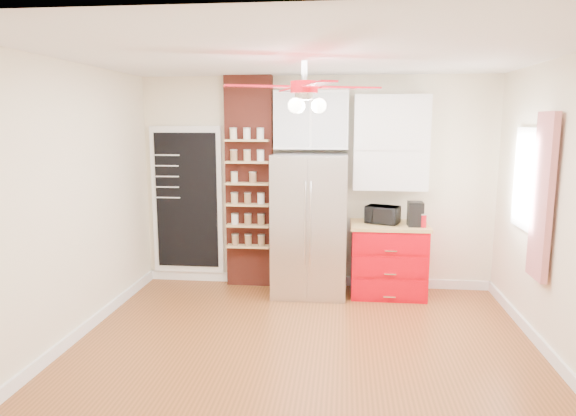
# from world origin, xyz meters

# --- Properties ---
(floor) EXTENTS (4.50, 4.50, 0.00)m
(floor) POSITION_xyz_m (0.00, 0.00, 0.00)
(floor) COLOR brown
(floor) RESTS_ON ground
(ceiling) EXTENTS (4.50, 4.50, 0.00)m
(ceiling) POSITION_xyz_m (0.00, 0.00, 2.70)
(ceiling) COLOR white
(ceiling) RESTS_ON wall_back
(wall_back) EXTENTS (4.50, 0.02, 2.70)m
(wall_back) POSITION_xyz_m (0.00, 2.00, 1.35)
(wall_back) COLOR beige
(wall_back) RESTS_ON floor
(wall_front) EXTENTS (4.50, 0.02, 2.70)m
(wall_front) POSITION_xyz_m (0.00, -2.00, 1.35)
(wall_front) COLOR beige
(wall_front) RESTS_ON floor
(wall_left) EXTENTS (0.02, 4.00, 2.70)m
(wall_left) POSITION_xyz_m (-2.25, 0.00, 1.35)
(wall_left) COLOR beige
(wall_left) RESTS_ON floor
(wall_right) EXTENTS (0.02, 4.00, 2.70)m
(wall_right) POSITION_xyz_m (2.25, 0.00, 1.35)
(wall_right) COLOR beige
(wall_right) RESTS_ON floor
(chalkboard) EXTENTS (0.95, 0.05, 1.95)m
(chalkboard) POSITION_xyz_m (-1.70, 1.96, 1.10)
(chalkboard) COLOR white
(chalkboard) RESTS_ON wall_back
(brick_pillar) EXTENTS (0.60, 0.16, 2.70)m
(brick_pillar) POSITION_xyz_m (-0.85, 1.92, 1.35)
(brick_pillar) COLOR maroon
(brick_pillar) RESTS_ON floor
(fridge) EXTENTS (0.90, 0.70, 1.75)m
(fridge) POSITION_xyz_m (-0.05, 1.63, 0.88)
(fridge) COLOR silver
(fridge) RESTS_ON floor
(upper_glass_cabinet) EXTENTS (0.90, 0.35, 0.70)m
(upper_glass_cabinet) POSITION_xyz_m (-0.05, 1.82, 2.15)
(upper_glass_cabinet) COLOR white
(upper_glass_cabinet) RESTS_ON wall_back
(red_cabinet) EXTENTS (0.94, 0.64, 0.90)m
(red_cabinet) POSITION_xyz_m (0.92, 1.68, 0.45)
(red_cabinet) COLOR #CF000D
(red_cabinet) RESTS_ON floor
(upper_shelf_unit) EXTENTS (0.90, 0.30, 1.15)m
(upper_shelf_unit) POSITION_xyz_m (0.92, 1.85, 1.88)
(upper_shelf_unit) COLOR white
(upper_shelf_unit) RESTS_ON wall_back
(window) EXTENTS (0.04, 0.75, 1.05)m
(window) POSITION_xyz_m (2.23, 0.90, 1.55)
(window) COLOR white
(window) RESTS_ON wall_right
(curtain) EXTENTS (0.06, 0.40, 1.55)m
(curtain) POSITION_xyz_m (2.18, 0.35, 1.45)
(curtain) COLOR red
(curtain) RESTS_ON wall_right
(ceiling_fan) EXTENTS (1.40, 1.40, 0.44)m
(ceiling_fan) POSITION_xyz_m (0.00, 0.00, 2.42)
(ceiling_fan) COLOR silver
(ceiling_fan) RESTS_ON ceiling
(toaster_oven) EXTENTS (0.46, 0.38, 0.22)m
(toaster_oven) POSITION_xyz_m (0.84, 1.71, 1.01)
(toaster_oven) COLOR black
(toaster_oven) RESTS_ON red_cabinet
(coffee_maker) EXTENTS (0.18, 0.22, 0.29)m
(coffee_maker) POSITION_xyz_m (1.21, 1.59, 1.04)
(coffee_maker) COLOR black
(coffee_maker) RESTS_ON red_cabinet
(canister_left) EXTENTS (0.10, 0.10, 0.15)m
(canister_left) POSITION_xyz_m (1.29, 1.52, 0.97)
(canister_left) COLOR #A50912
(canister_left) RESTS_ON red_cabinet
(canister_right) EXTENTS (0.14, 0.14, 0.13)m
(canister_right) POSITION_xyz_m (1.29, 1.75, 0.97)
(canister_right) COLOR red
(canister_right) RESTS_ON red_cabinet
(pantry_jar_oats) EXTENTS (0.10, 0.10, 0.13)m
(pantry_jar_oats) POSITION_xyz_m (-1.01, 1.76, 1.44)
(pantry_jar_oats) COLOR #C1B793
(pantry_jar_oats) RESTS_ON brick_pillar
(pantry_jar_beans) EXTENTS (0.10, 0.10, 0.13)m
(pantry_jar_beans) POSITION_xyz_m (-0.78, 1.78, 1.44)
(pantry_jar_beans) COLOR #866244
(pantry_jar_beans) RESTS_ON brick_pillar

